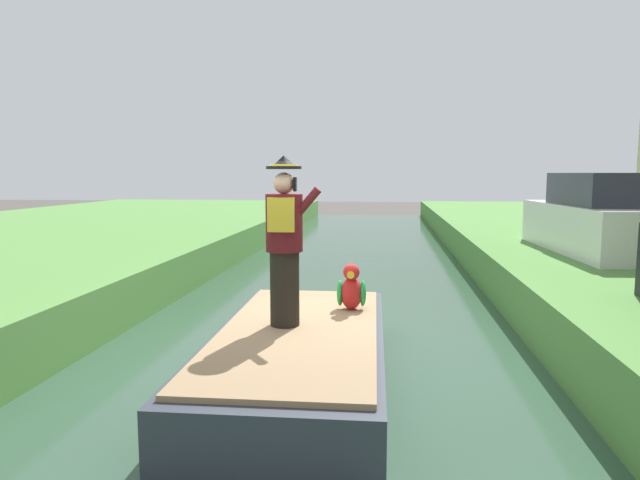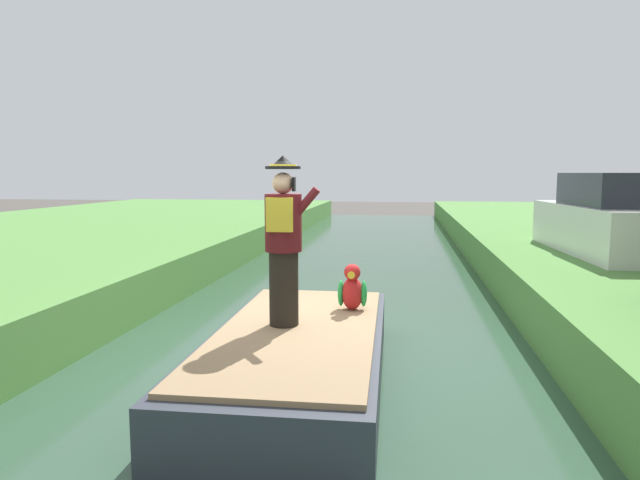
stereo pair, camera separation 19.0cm
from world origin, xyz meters
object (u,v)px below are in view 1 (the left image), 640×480
at_px(boat, 299,356).
at_px(parked_car_white, 602,219).
at_px(parrot_plush, 351,290).
at_px(person_pirate, 285,242).

bearing_deg(boat, parked_car_white, 46.63).
xyz_separation_m(boat, parrot_plush, (0.51, 0.90, 0.55)).
bearing_deg(parrot_plush, person_pirate, -130.15).
bearing_deg(person_pirate, boat, -45.13).
xyz_separation_m(boat, person_pirate, (-0.17, 0.10, 1.23)).
height_order(boat, person_pirate, person_pirate).
xyz_separation_m(person_pirate, parked_car_white, (5.14, 5.16, -0.13)).
height_order(parrot_plush, parked_car_white, parked_car_white).
bearing_deg(parked_car_white, boat, -133.37).
bearing_deg(person_pirate, parrot_plush, 35.10).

